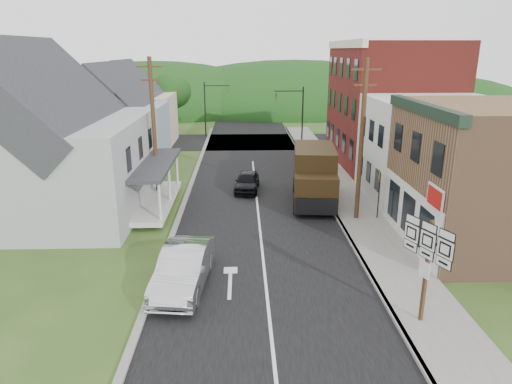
{
  "coord_description": "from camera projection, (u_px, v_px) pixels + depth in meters",
  "views": [
    {
      "loc": [
        -0.95,
        -20.91,
        9.39
      ],
      "look_at": [
        -0.22,
        2.05,
        2.2
      ],
      "focal_mm": 32.0,
      "sensor_mm": 36.0,
      "label": 1
    }
  ],
  "objects": [
    {
      "name": "tree_left_c",
      "position": [
        33.0,
        91.0,
        39.5
      ],
      "size": [
        5.8,
        5.8,
        8.41
      ],
      "color": "#382616",
      "rests_on": "ground"
    },
    {
      "name": "sidewalk_right",
      "position": [
        344.0,
        195.0,
        30.57
      ],
      "size": [
        2.8,
        55.0,
        0.15
      ],
      "primitive_type": "cube",
      "color": "slate",
      "rests_on": "ground"
    },
    {
      "name": "delivery_van",
      "position": [
        314.0,
        176.0,
        28.79
      ],
      "size": [
        3.16,
        6.49,
        3.5
      ],
      "rotation": [
        0.0,
        0.0,
        -0.11
      ],
      "color": "black",
      "rests_on": "ground"
    },
    {
      "name": "ground",
      "position": [
        262.0,
        246.0,
        22.78
      ],
      "size": [
        120.0,
        120.0,
        0.0
      ],
      "primitive_type": "plane",
      "color": "#2D4719",
      "rests_on": "ground"
    },
    {
      "name": "traffic_signal_right",
      "position": [
        295.0,
        110.0,
        44.2
      ],
      "size": [
        2.87,
        0.2,
        6.0
      ],
      "color": "black",
      "rests_on": "ground"
    },
    {
      "name": "traffic_signal_left",
      "position": [
        211.0,
        103.0,
        50.62
      ],
      "size": [
        2.87,
        0.2,
        6.0
      ],
      "color": "black",
      "rests_on": "ground"
    },
    {
      "name": "tree_left_d",
      "position": [
        170.0,
        91.0,
        51.57
      ],
      "size": [
        4.8,
        4.8,
        6.94
      ],
      "color": "#382616",
      "rests_on": "ground"
    },
    {
      "name": "dark_sedan",
      "position": [
        247.0,
        181.0,
        31.54
      ],
      "size": [
        1.95,
        4.03,
        1.32
      ],
      "primitive_type": "imported",
      "rotation": [
        0.0,
        0.0,
        -0.1
      ],
      "color": "black",
      "rests_on": "ground"
    },
    {
      "name": "curb_right",
      "position": [
        324.0,
        195.0,
        30.53
      ],
      "size": [
        0.2,
        55.0,
        0.15
      ],
      "primitive_type": "cube",
      "color": "slate",
      "rests_on": "ground"
    },
    {
      "name": "storefront_tan",
      "position": [
        495.0,
        177.0,
        22.08
      ],
      "size": [
        8.0,
        8.0,
        7.0
      ],
      "primitive_type": "cube",
      "color": "brown",
      "rests_on": "ground"
    },
    {
      "name": "house_gray",
      "position": [
        54.0,
        141.0,
        26.87
      ],
      "size": [
        10.2,
        12.24,
        8.35
      ],
      "color": "#A3A6A8",
      "rests_on": "ground"
    },
    {
      "name": "warning_sign",
      "position": [
        379.0,
        187.0,
        25.69
      ],
      "size": [
        0.33,
        0.73,
        2.86
      ],
      "rotation": [
        0.0,
        0.0,
        -0.41
      ],
      "color": "black",
      "rests_on": "sidewalk_right"
    },
    {
      "name": "route_sign_cluster",
      "position": [
        427.0,
        257.0,
        15.57
      ],
      "size": [
        0.91,
        2.02,
        3.79
      ],
      "rotation": [
        0.0,
        0.0,
        0.4
      ],
      "color": "#472D19",
      "rests_on": "sidewalk_right"
    },
    {
      "name": "tree_left_b",
      "position": [
        15.0,
        116.0,
        32.25
      ],
      "size": [
        4.8,
        4.8,
        6.94
      ],
      "color": "#382616",
      "rests_on": "ground"
    },
    {
      "name": "storefront_white",
      "position": [
        432.0,
        149.0,
        29.31
      ],
      "size": [
        8.0,
        7.0,
        6.5
      ],
      "primitive_type": "cube",
      "color": "silver",
      "rests_on": "ground"
    },
    {
      "name": "house_cream",
      "position": [
        137.0,
        108.0,
        46.13
      ],
      "size": [
        7.14,
        8.16,
        7.28
      ],
      "color": "#BDAD92",
      "rests_on": "ground"
    },
    {
      "name": "cross_road",
      "position": [
        251.0,
        142.0,
        48.53
      ],
      "size": [
        60.0,
        9.0,
        0.02
      ],
      "primitive_type": "cube",
      "color": "black",
      "rests_on": "ground"
    },
    {
      "name": "storefront_red",
      "position": [
        389.0,
        105.0,
        37.85
      ],
      "size": [
        8.0,
        12.0,
        10.0
      ],
      "primitive_type": "cube",
      "color": "maroon",
      "rests_on": "ground"
    },
    {
      "name": "house_blue",
      "position": [
        120.0,
        122.0,
        37.56
      ],
      "size": [
        7.14,
        8.16,
        7.28
      ],
      "color": "#8192B0",
      "rests_on": "ground"
    },
    {
      "name": "road",
      "position": [
        256.0,
        188.0,
        32.32
      ],
      "size": [
        9.0,
        90.0,
        0.02
      ],
      "primitive_type": "cube",
      "color": "black",
      "rests_on": "ground"
    },
    {
      "name": "utility_pole_right",
      "position": [
        361.0,
        140.0,
        24.9
      ],
      "size": [
        1.6,
        0.26,
        9.0
      ],
      "color": "#472D19",
      "rests_on": "ground"
    },
    {
      "name": "silver_sedan",
      "position": [
        184.0,
        268.0,
        18.62
      ],
      "size": [
        2.34,
        5.31,
        1.7
      ],
      "primitive_type": "imported",
      "rotation": [
        0.0,
        0.0,
        -0.11
      ],
      "color": "#B9B9BE",
      "rests_on": "ground"
    },
    {
      "name": "utility_pole_left",
      "position": [
        154.0,
        128.0,
        28.82
      ],
      "size": [
        1.6,
        0.26,
        9.0
      ],
      "color": "#472D19",
      "rests_on": "ground"
    },
    {
      "name": "curb_left",
      "position": [
        187.0,
        197.0,
        30.25
      ],
      "size": [
        0.3,
        55.0,
        0.12
      ],
      "primitive_type": "cube",
      "color": "slate",
      "rests_on": "ground"
    },
    {
      "name": "forested_ridge",
      "position": [
        247.0,
        109.0,
        75.24
      ],
      "size": [
        90.0,
        30.0,
        16.0
      ],
      "primitive_type": "ellipsoid",
      "color": "#12340F",
      "rests_on": "ground"
    }
  ]
}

